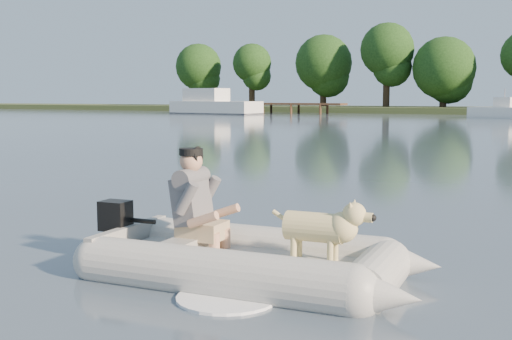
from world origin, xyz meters
The scene contains 8 objects.
water centered at (0.00, 0.00, 0.00)m, with size 160.00×160.00×0.00m, color slate.
dock centered at (-26.00, 52.00, 0.52)m, with size 18.00×2.00×1.04m, color #4C331E, non-canonical shape.
dinghy centered at (0.86, 0.32, 0.53)m, with size 4.14×2.68×1.26m, color #A5A5A0, non-canonical shape.
man centered at (0.23, 0.32, 0.70)m, with size 0.66×0.56×0.97m, color #5B5B60, non-canonical shape.
dog centered at (1.44, 0.40, 0.47)m, with size 0.84×0.30×0.56m, color #CFBC77, non-canonical shape.
outboard_motor centered at (-0.63, 0.21, 0.28)m, with size 0.37×0.26×0.71m, color black, non-canonical shape.
cabin_cruiser centered at (-28.20, 47.46, 1.22)m, with size 9.31×3.33×2.88m, color white, non-canonical shape.
motorboat centered at (-2.25, 47.19, 1.08)m, with size 5.60×2.15×2.37m, color white, non-canonical shape.
Camera 1 is at (3.57, -4.74, 1.66)m, focal length 45.00 mm.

